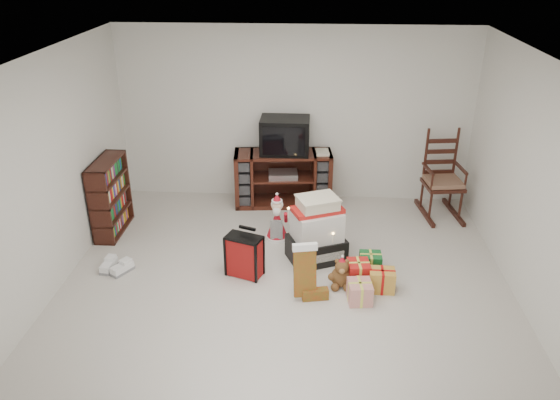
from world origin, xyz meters
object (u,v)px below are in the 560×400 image
object	(u,v)px
rocking_chair	(442,185)
tv_stand	(283,178)
bookshelf	(110,198)
gift_cluster	(366,276)
gift_pile	(317,233)
sneaker_pair	(115,267)
mrs_claus_figurine	(277,222)
teddy_bear	(341,274)
red_suitcase	(244,256)
santa_figurine	(321,246)
crt_television	(285,136)

from	to	relation	value
rocking_chair	tv_stand	bearing A→B (deg)	167.99
bookshelf	gift_cluster	world-z (taller)	bookshelf
gift_pile	sneaker_pair	world-z (taller)	gift_pile
gift_pile	mrs_claus_figurine	xyz separation A→B (m)	(-0.50, 0.48, -0.11)
tv_stand	sneaker_pair	xyz separation A→B (m)	(-1.84, -1.95, -0.34)
tv_stand	teddy_bear	size ratio (longest dim) A/B	4.13
red_suitcase	teddy_bear	bearing A→B (deg)	12.21
tv_stand	santa_figurine	bearing A→B (deg)	-76.50
sneaker_pair	crt_television	xyz separation A→B (m)	(1.87, 1.96, 0.98)
bookshelf	santa_figurine	distance (m)	2.81
tv_stand	teddy_bear	distance (m)	2.25
mrs_claus_figurine	gift_cluster	bearing A→B (deg)	-43.46
tv_stand	mrs_claus_figurine	distance (m)	1.07
tv_stand	rocking_chair	distance (m)	2.23
rocking_chair	gift_pile	bearing A→B (deg)	-149.22
santa_figurine	crt_television	distance (m)	1.87
rocking_chair	santa_figurine	bearing A→B (deg)	-147.34
teddy_bear	gift_cluster	world-z (taller)	teddy_bear
rocking_chair	sneaker_pair	size ratio (longest dim) A/B	3.25
bookshelf	teddy_bear	distance (m)	3.18
rocking_chair	teddy_bear	size ratio (longest dim) A/B	3.63
santa_figurine	sneaker_pair	bearing A→B (deg)	-171.35
gift_cluster	gift_pile	bearing A→B (deg)	136.45
red_suitcase	mrs_claus_figurine	size ratio (longest dim) A/B	0.93
santa_figurine	gift_cluster	bearing A→B (deg)	-43.66
rocking_chair	gift_cluster	size ratio (longest dim) A/B	1.55
gift_pile	bookshelf	bearing A→B (deg)	145.33
crt_television	tv_stand	bearing A→B (deg)	-154.57
rocking_chair	red_suitcase	distance (m)	3.11
gift_pile	santa_figurine	bearing A→B (deg)	-65.46
teddy_bear	mrs_claus_figurine	world-z (taller)	mrs_claus_figurine
santa_figurine	gift_cluster	xyz separation A→B (m)	(0.50, -0.48, -0.09)
mrs_claus_figurine	crt_television	bearing A→B (deg)	87.95
gift_pile	red_suitcase	world-z (taller)	gift_pile
crt_television	mrs_claus_figurine	bearing A→B (deg)	-91.62
gift_cluster	rocking_chair	bearing A→B (deg)	58.35
santa_figurine	sneaker_pair	world-z (taller)	santa_figurine
teddy_bear	mrs_claus_figurine	distance (m)	1.30
sneaker_pair	santa_figurine	bearing A→B (deg)	24.78
red_suitcase	teddy_bear	distance (m)	1.11
teddy_bear	santa_figurine	distance (m)	0.56
teddy_bear	crt_television	size ratio (longest dim) A/B	0.50
santa_figurine	mrs_claus_figurine	size ratio (longest dim) A/B	0.88
teddy_bear	gift_cluster	size ratio (longest dim) A/B	0.43
rocking_chair	mrs_claus_figurine	size ratio (longest dim) A/B	1.97
gift_pile	tv_stand	bearing A→B (deg)	84.74
tv_stand	gift_pile	xyz separation A→B (m)	(0.49, -1.54, -0.04)
crt_television	red_suitcase	bearing A→B (deg)	-99.73
red_suitcase	mrs_claus_figurine	world-z (taller)	mrs_claus_figurine
gift_cluster	crt_television	world-z (taller)	crt_television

